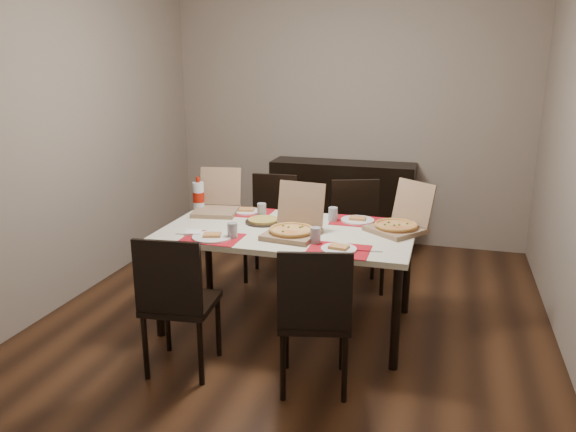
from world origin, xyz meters
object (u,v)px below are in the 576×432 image
(soda_bottle, at_px, (199,196))
(sideboard, at_px, (342,204))
(chair_near_right, at_px, (314,313))
(pizza_box_center, at_px, (293,228))
(dip_bowl, at_px, (300,223))
(chair_far_left, at_px, (272,222))
(chair_far_right, at_px, (357,230))
(dining_table, at_px, (288,238))
(chair_near_left, at_px, (177,299))

(soda_bottle, bearing_deg, sideboard, 62.37)
(chair_near_right, height_order, pizza_box_center, pizza_box_center)
(chair_near_right, bearing_deg, dip_bowl, 109.74)
(chair_far_left, relative_size, chair_far_right, 1.00)
(dining_table, bearing_deg, chair_near_left, -118.67)
(chair_far_right, bearing_deg, dip_bowl, -112.34)
(sideboard, bearing_deg, chair_far_left, -113.19)
(sideboard, xyz_separation_m, pizza_box_center, (0.04, -2.11, 0.36))
(chair_near_left, xyz_separation_m, soda_bottle, (-0.37, 1.17, 0.36))
(sideboard, relative_size, chair_near_right, 1.61)
(chair_near_left, distance_m, chair_far_left, 1.79)
(chair_near_left, bearing_deg, sideboard, 79.94)
(chair_near_left, bearing_deg, dip_bowl, 62.40)
(sideboard, bearing_deg, pizza_box_center, -88.78)
(chair_near_right, bearing_deg, chair_near_left, -177.47)
(sideboard, distance_m, dip_bowl, 1.87)
(chair_near_left, bearing_deg, chair_far_left, 88.30)
(sideboard, relative_size, chair_near_left, 1.61)
(chair_near_right, height_order, soda_bottle, soda_bottle)
(chair_far_left, xyz_separation_m, dip_bowl, (0.47, -0.79, 0.25))
(chair_near_right, relative_size, chair_far_left, 1.00)
(pizza_box_center, height_order, soda_bottle, pizza_box_center)
(dining_table, bearing_deg, dip_bowl, 69.49)
(dining_table, bearing_deg, chair_near_right, -64.25)
(chair_far_right, xyz_separation_m, dip_bowl, (-0.31, -0.76, 0.25))
(pizza_box_center, bearing_deg, soda_bottle, 154.66)
(chair_far_left, distance_m, soda_bottle, 0.83)
(sideboard, relative_size, dip_bowl, 14.75)
(chair_near_right, bearing_deg, soda_bottle, 137.77)
(chair_far_left, bearing_deg, dining_table, -65.63)
(chair_near_left, relative_size, soda_bottle, 3.31)
(chair_near_left, bearing_deg, pizza_box_center, 53.04)
(chair_near_left, relative_size, pizza_box_center, 2.17)
(dining_table, relative_size, soda_bottle, 6.41)
(chair_near_left, height_order, pizza_box_center, pizza_box_center)
(sideboard, distance_m, dining_table, 1.99)
(pizza_box_center, relative_size, dip_bowl, 4.22)
(dining_table, bearing_deg, sideboard, 89.07)
(chair_far_left, xyz_separation_m, soda_bottle, (-0.43, -0.62, 0.36))
(soda_bottle, bearing_deg, dining_table, -19.72)
(pizza_box_center, bearing_deg, chair_far_right, 74.45)
(chair_near_right, height_order, chair_far_left, same)
(chair_far_left, height_order, soda_bottle, soda_bottle)
(chair_far_left, bearing_deg, chair_near_left, -91.70)
(dining_table, xyz_separation_m, dip_bowl, (0.05, 0.14, 0.08))
(chair_near_right, height_order, dip_bowl, chair_near_right)
(dining_table, distance_m, soda_bottle, 0.92)
(dining_table, bearing_deg, chair_far_left, 114.37)
(sideboard, height_order, dip_bowl, sideboard)
(sideboard, distance_m, soda_bottle, 1.94)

